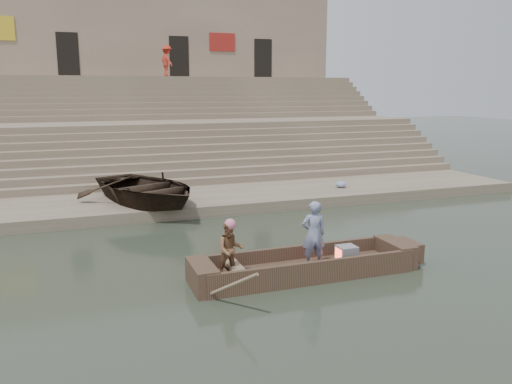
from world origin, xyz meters
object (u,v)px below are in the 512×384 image
beached_rowboat (147,188)px  pedestrian (167,61)px  standing_man (313,234)px  rowing_man (230,250)px  television (346,254)px  main_rowboat (305,271)px

beached_rowboat → pedestrian: size_ratio=2.76×
standing_man → pedestrian: size_ratio=0.85×
rowing_man → standing_man: bearing=4.7°
standing_man → television: (0.94, 0.05, -0.61)m
beached_rowboat → rowing_man: bearing=-106.2°
standing_man → rowing_man: (-2.07, 0.01, -0.16)m
rowing_man → television: 3.04m
pedestrian → beached_rowboat: bearing=153.3°
beached_rowboat → pedestrian: 15.58m
television → beached_rowboat: (-3.83, 7.58, 0.53)m
pedestrian → standing_man: bearing=165.4°
main_rowboat → standing_man: 0.94m
rowing_man → television: (3.01, 0.04, -0.45)m
television → pedestrian: bearing=91.0°
main_rowboat → beached_rowboat: 8.10m
rowing_man → beached_rowboat: bearing=101.2°
rowing_man → television: size_ratio=2.83×
standing_man → beached_rowboat: standing_man is taller
rowing_man → main_rowboat: bearing=6.2°
beached_rowboat → standing_man: bearing=-91.6°
television → pedestrian: size_ratio=0.24×
main_rowboat → rowing_man: size_ratio=3.85×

